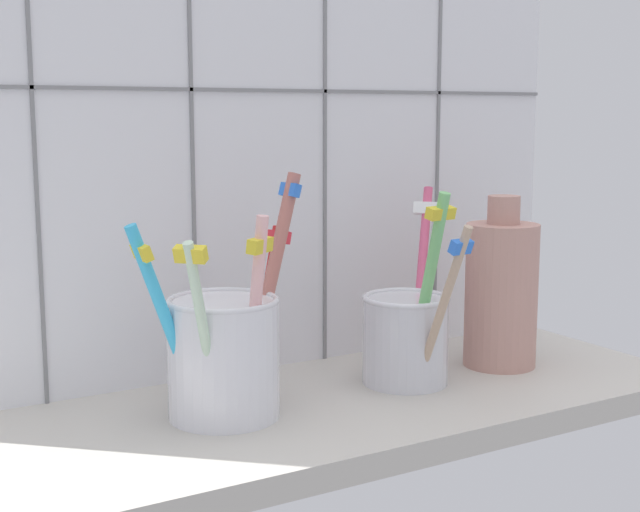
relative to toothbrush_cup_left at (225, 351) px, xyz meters
The scene contains 5 objects.
counter_slab 10.36cm from the toothbrush_cup_left, ahead, with size 64.00×22.00×2.00cm, color #BCB7AD.
tile_wall_back 20.74cm from the toothbrush_cup_left, 53.03° to the left, with size 64.00×2.20×45.00cm.
toothbrush_cup_left is the anchor object (origin of this frame).
toothbrush_cup_right 16.87cm from the toothbrush_cup_left, ahead, with size 9.94×13.37×16.61cm.
ceramic_vase 27.36cm from the toothbrush_cup_left, ahead, with size 6.50×6.50×15.44cm.
Camera 1 is at (-35.50, -58.81, 24.76)cm, focal length 50.50 mm.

